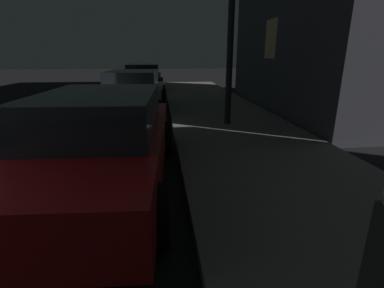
{
  "coord_description": "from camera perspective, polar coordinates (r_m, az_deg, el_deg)",
  "views": [
    {
      "loc": [
        3.69,
        -1.4,
        1.92
      ],
      "look_at": [
        4.03,
        1.67,
        0.95
      ],
      "focal_mm": 26.51,
      "sensor_mm": 36.0,
      "label": 1
    }
  ],
  "objects": [
    {
      "name": "car_black",
      "position": [
        15.68,
        -9.74,
        12.88
      ],
      "size": [
        2.1,
        4.29,
        1.43
      ],
      "color": "black",
      "rests_on": "ground"
    },
    {
      "name": "car_red",
      "position": [
        4.32,
        -17.37,
        0.39
      ],
      "size": [
        2.13,
        4.64,
        1.43
      ],
      "color": "maroon",
      "rests_on": "ground"
    },
    {
      "name": "car_silver",
      "position": [
        9.66,
        -11.56,
        10.01
      ],
      "size": [
        2.12,
        4.27,
        1.43
      ],
      "color": "#B7B7BF",
      "rests_on": "ground"
    }
  ]
}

